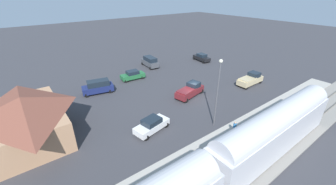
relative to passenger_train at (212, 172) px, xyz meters
name	(u,v)px	position (x,y,z in m)	size (l,w,h in m)	color
ground_plane	(193,97)	(14.00, -11.46, -2.86)	(200.00, 200.00, 0.00)	#38383D
railway_track	(279,142)	(0.00, -11.46, -2.76)	(4.80, 70.00, 0.30)	gray
platform	(248,125)	(4.00, -11.46, -2.71)	(3.20, 46.00, 0.30)	#A8A399
passenger_train	(212,172)	(0.00, 0.00, 0.00)	(2.93, 36.97, 4.98)	silver
station_building	(26,117)	(18.00, 10.54, -0.14)	(12.04, 7.87, 5.24)	tan
pedestrian_on_platform	(235,127)	(3.87, -8.33, -1.58)	(0.36, 0.36, 1.71)	brown
sedan_black	(202,57)	(26.68, -26.10, -1.98)	(4.66, 2.61, 1.74)	black
suv_navy	(98,87)	(24.66, 0.07, -1.71)	(2.96, 5.20, 2.22)	navy
sedan_white	(152,125)	(10.52, -1.24, -1.98)	(2.67, 4.77, 1.74)	white
pickup_maroon	(190,90)	(14.63, -11.29, -1.83)	(3.06, 5.69, 2.14)	maroon
sedan_green	(133,75)	(26.44, -7.34, -1.98)	(2.17, 4.62, 1.74)	#236638
suv_charcoal	(150,62)	(30.67, -14.00, -1.71)	(5.04, 2.70, 2.22)	#47494F
pickup_tan	(251,79)	(11.46, -23.06, -1.83)	(2.01, 5.42, 2.14)	#C6B284
light_pole_near_platform	(218,87)	(6.80, -8.21, 2.53)	(0.44, 0.44, 8.69)	#515156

